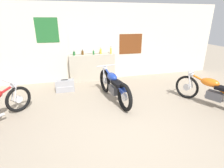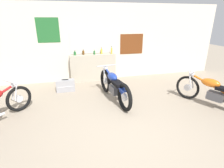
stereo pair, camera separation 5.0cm
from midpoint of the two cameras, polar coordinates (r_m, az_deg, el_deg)
ground_plane at (r=3.76m, az=5.15°, el=-16.39°), size 24.00×24.00×0.00m
wall_back at (r=6.74m, az=-4.89°, el=13.20°), size 10.00×0.07×2.80m
sill_counter at (r=6.71m, az=-5.94°, el=5.33°), size 1.70×0.28×1.01m
bottle_leftmost at (r=6.53m, az=-11.81°, el=9.81°), size 0.08×0.08×0.17m
bottle_left_center at (r=6.59m, az=-9.13°, el=10.15°), size 0.08×0.08×0.19m
bottle_center at (r=6.59m, az=-5.58°, el=10.25°), size 0.06×0.06×0.18m
bottle_right_center at (r=6.67m, az=-3.23°, el=10.68°), size 0.07×0.07×0.23m
bottle_rightmost at (r=6.66m, az=0.10°, el=10.89°), size 0.06×0.06×0.29m
motorcycle_orange at (r=5.38m, az=30.47°, el=-2.21°), size 1.08×1.89×0.89m
motorcycle_blue at (r=5.03m, az=0.91°, el=-0.65°), size 0.67×2.09×0.93m
hard_case_silver at (r=5.93m, az=-14.68°, el=-0.49°), size 0.59×0.26×0.41m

